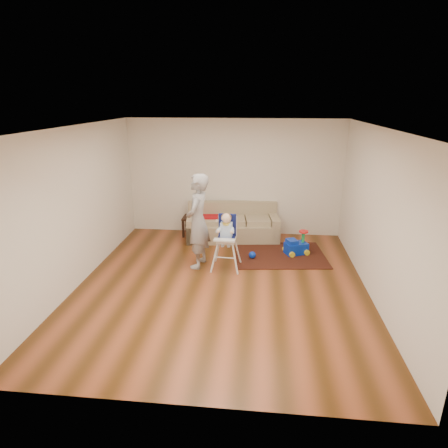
# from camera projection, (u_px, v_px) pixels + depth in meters

# --- Properties ---
(ground) EXTENTS (5.50, 5.50, 0.00)m
(ground) POSITION_uv_depth(u_px,v_px,m) (222.00, 285.00, 6.60)
(ground) COLOR #4C2B0E
(ground) RESTS_ON ground
(room_envelope) EXTENTS (5.04, 5.52, 2.72)m
(room_envelope) POSITION_uv_depth(u_px,v_px,m) (225.00, 174.00, 6.49)
(room_envelope) COLOR white
(room_envelope) RESTS_ON ground
(sofa) EXTENTS (2.18, 1.09, 0.81)m
(sofa) POSITION_uv_depth(u_px,v_px,m) (233.00, 222.00, 8.63)
(sofa) COLOR tan
(sofa) RESTS_ON ground
(side_table) EXTENTS (0.45, 0.45, 0.45)m
(side_table) POSITION_uv_depth(u_px,v_px,m) (193.00, 226.00, 8.93)
(side_table) COLOR black
(side_table) RESTS_ON ground
(area_rug) EXTENTS (1.99, 1.58, 0.01)m
(area_rug) POSITION_uv_depth(u_px,v_px,m) (280.00, 255.00, 7.83)
(area_rug) COLOR black
(area_rug) RESTS_ON ground
(ride_on_toy) EXTENTS (0.54, 0.48, 0.50)m
(ride_on_toy) POSITION_uv_depth(u_px,v_px,m) (296.00, 242.00, 7.81)
(ride_on_toy) COLOR #0A30BF
(ride_on_toy) RESTS_ON area_rug
(toy_ball) EXTENTS (0.14, 0.14, 0.14)m
(toy_ball) POSITION_uv_depth(u_px,v_px,m) (252.00, 255.00, 7.63)
(toy_ball) COLOR #0A30BF
(toy_ball) RESTS_ON area_rug
(high_chair) EXTENTS (0.54, 0.54, 1.11)m
(high_chair) POSITION_uv_depth(u_px,v_px,m) (226.00, 242.00, 7.10)
(high_chair) COLOR silver
(high_chair) RESTS_ON ground
(adult) EXTENTS (0.52, 0.72, 1.82)m
(adult) POSITION_uv_depth(u_px,v_px,m) (198.00, 221.00, 7.07)
(adult) COLOR #99999B
(adult) RESTS_ON ground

